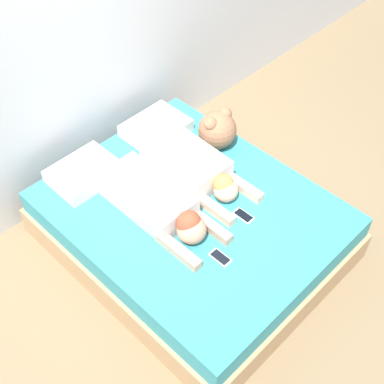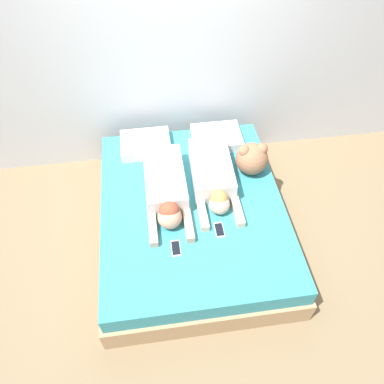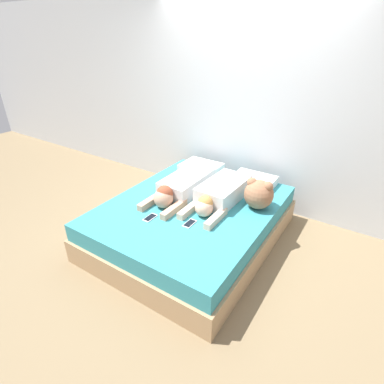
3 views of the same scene
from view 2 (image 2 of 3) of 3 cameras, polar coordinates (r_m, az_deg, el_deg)
name	(u,v)px [view 2 (image 2 of 3)]	position (r m, az deg, el deg)	size (l,w,h in m)	color
ground_plane	(192,231)	(3.79, 0.00, -5.94)	(12.00, 12.00, 0.00)	#7F6B4C
wall_back	(174,50)	(3.81, -2.70, 20.84)	(12.00, 0.06, 2.60)	silver
bed	(192,218)	(3.61, 0.00, -3.93)	(1.72, 2.10, 0.46)	tan
pillow_head_left	(146,144)	(3.92, -7.09, 7.24)	(0.50, 0.39, 0.11)	white
pillow_head_right	(217,138)	(3.98, 3.77, 8.29)	(0.50, 0.39, 0.11)	white
person_left	(166,189)	(3.41, -3.97, 0.51)	(0.38, 1.02, 0.24)	silver
person_right	(213,176)	(3.51, 3.20, 2.40)	(0.39, 0.98, 0.21)	silver
cell_phone_left	(176,248)	(3.14, -2.48, -8.56)	(0.08, 0.16, 0.01)	silver
cell_phone_right	(219,230)	(3.25, 4.19, -5.77)	(0.08, 0.16, 0.01)	silver
plush_toy	(252,158)	(3.63, 9.09, 5.13)	(0.31, 0.31, 0.33)	#996647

